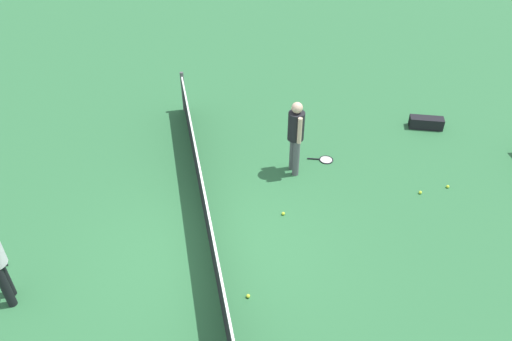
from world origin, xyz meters
TOP-DOWN VIEW (x-y plane):
  - ground_plane at (0.00, 0.00)m, footprint 40.00×40.00m
  - court_net at (0.00, 0.00)m, footprint 10.09×0.09m
  - player_near_side at (1.92, -2.07)m, footprint 0.52×0.36m
  - tennis_racket_near_player at (2.17, -2.86)m, footprint 0.39×0.61m
  - tennis_ball_near_player at (0.61, -1.50)m, footprint 0.07×0.07m
  - tennis_ball_by_net at (0.65, -4.41)m, footprint 0.07×0.07m
  - tennis_ball_midcourt at (-1.20, -0.45)m, footprint 0.07×0.07m
  - tennis_ball_baseline at (0.71, -5.06)m, footprint 0.07×0.07m
  - equipment_bag at (2.97, -5.66)m, footprint 0.54×0.85m

SIDE VIEW (x-z plane):
  - ground_plane at x=0.00m, z-range 0.00..0.00m
  - tennis_racket_near_player at x=2.17m, z-range 0.00..0.03m
  - tennis_ball_near_player at x=0.61m, z-range 0.00..0.07m
  - tennis_ball_by_net at x=0.65m, z-range 0.00..0.07m
  - tennis_ball_midcourt at x=-1.20m, z-range 0.00..0.07m
  - tennis_ball_baseline at x=0.71m, z-range 0.00..0.07m
  - equipment_bag at x=2.97m, z-range 0.00..0.28m
  - court_net at x=0.00m, z-range -0.03..1.04m
  - player_near_side at x=1.92m, z-range 0.16..1.86m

